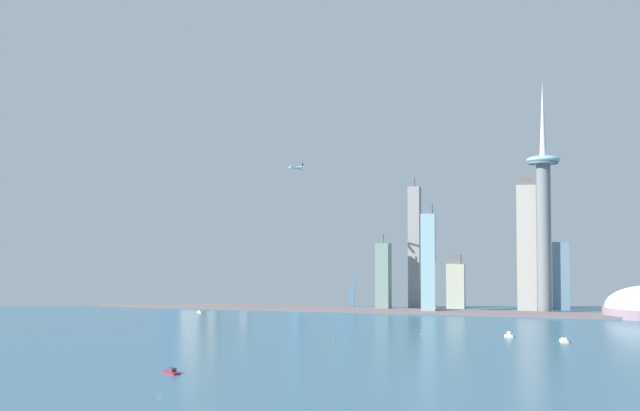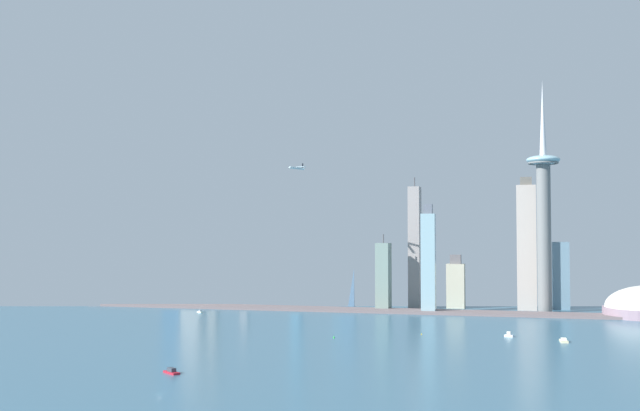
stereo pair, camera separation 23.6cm
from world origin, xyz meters
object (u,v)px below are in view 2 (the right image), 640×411
skyscraper_0 (174,246)px  skyscraper_10 (194,258)px  skyscraper_9 (297,246)px  skyscraper_11 (245,285)px  skyscraper_2 (348,270)px  channel_buoy_0 (421,334)px  skyscraper_6 (561,275)px  skyscraper_3 (428,261)px  observation_tower (544,206)px  skyscraper_12 (527,246)px  skyscraper_5 (415,247)px  skyscraper_7 (383,276)px  skyscraper_1 (456,284)px  skyscraper_4 (342,267)px  boat_2 (172,371)px  skyscraper_8 (214,250)px  boat_3 (200,312)px  boat_1 (509,335)px  airplane (297,168)px  channel_buoy_1 (334,337)px  boat_0 (564,341)px

skyscraper_0 → skyscraper_10: size_ratio=1.25×
skyscraper_9 → skyscraper_11: bearing=-166.1°
skyscraper_2 → channel_buoy_0: size_ratio=57.35×
skyscraper_6 → skyscraper_0: bearing=-179.4°
skyscraper_3 → channel_buoy_0: (18.37, -205.32, -60.77)m
observation_tower → skyscraper_12: observation_tower is taller
skyscraper_5 → skyscraper_7: skyscraper_5 is taller
channel_buoy_0 → skyscraper_1: bearing=88.5°
observation_tower → skyscraper_4: bearing=166.8°
skyscraper_7 → boat_2: skyscraper_7 is taller
skyscraper_6 → skyscraper_7: size_ratio=0.90×
skyscraper_5 → skyscraper_10: 317.77m
skyscraper_12 → channel_buoy_0: bearing=-109.1°
skyscraper_3 → skyscraper_8: skyscraper_8 is taller
skyscraper_0 → boat_3: 205.54m
skyscraper_4 → skyscraper_12: 247.91m
skyscraper_8 → boat_1: (403.75, -271.72, -71.30)m
airplane → skyscraper_7: bearing=149.8°
boat_1 → airplane: 340.06m
skyscraper_2 → boat_3: bearing=-138.1°
skyscraper_8 → channel_buoy_1: bearing=-51.8°
skyscraper_5 → boat_3: bearing=-151.0°
skyscraper_3 → skyscraper_5: bearing=111.1°
skyscraper_10 → boat_1: bearing=-32.8°
skyscraper_10 → boat_3: bearing=-63.0°
channel_buoy_1 → airplane: bearing=115.4°
skyscraper_11 → boat_1: skyscraper_11 is taller
channel_buoy_1 → skyscraper_9: bearing=111.8°
skyscraper_0 → boat_2: bearing=-64.1°
skyscraper_10 → channel_buoy_0: (360.82, -287.89, -59.88)m
skyscraper_11 → boat_3: 161.68m
skyscraper_4 → observation_tower: bearing=-13.2°
skyscraper_0 → skyscraper_11: bearing=2.6°
skyscraper_6 → channel_buoy_0: size_ratio=50.14×
skyscraper_8 → boat_2: size_ratio=10.32×
skyscraper_8 → skyscraper_5: bearing=-0.9°
boat_2 → skyscraper_1: bearing=-69.1°
skyscraper_2 → skyscraper_7: 71.93m
observation_tower → skyscraper_5: 169.94m
skyscraper_0 → airplane: (224.96, -133.22, 95.36)m
channel_buoy_0 → skyscraper_12: bearing=70.9°
skyscraper_4 → boat_1: skyscraper_4 is taller
skyscraper_11 → skyscraper_7: bearing=-18.3°
skyscraper_10 → channel_buoy_0: skyscraper_10 is taller
observation_tower → skyscraper_11: bearing=172.4°
skyscraper_0 → channel_buoy_0: 497.85m
boat_0 → boat_2: size_ratio=1.15×
skyscraper_3 → boat_2: (-115.28, -450.42, -60.26)m
skyscraper_3 → skyscraper_6: bearing=31.2°
skyscraper_0 → skyscraper_8: size_ratio=1.15×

